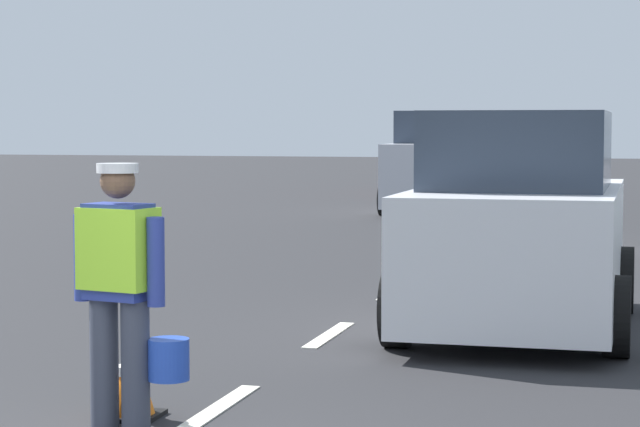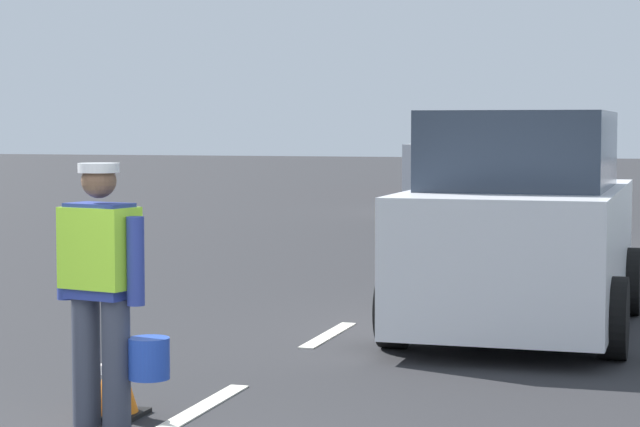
# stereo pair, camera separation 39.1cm
# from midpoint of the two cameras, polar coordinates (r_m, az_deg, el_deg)

# --- Properties ---
(ground_plane) EXTENTS (96.00, 96.00, 0.00)m
(ground_plane) POSITION_cam_midpoint_polar(r_m,az_deg,el_deg) (26.27, 10.28, -0.16)
(ground_plane) COLOR #28282B
(lane_center_line) EXTENTS (0.14, 46.40, 0.01)m
(lane_center_line) POSITION_cam_midpoint_polar(r_m,az_deg,el_deg) (30.44, 11.18, 0.41)
(lane_center_line) COLOR silver
(lane_center_line) RESTS_ON ground
(road_worker) EXTENTS (0.77, 0.37, 1.67)m
(road_worker) POSITION_cam_midpoint_polar(r_m,az_deg,el_deg) (7.85, -8.51, -3.09)
(road_worker) COLOR #383D4C
(road_worker) RESTS_ON ground
(traffic_cone_near) EXTENTS (0.36, 0.36, 0.55)m
(traffic_cone_near) POSITION_cam_midpoint_polar(r_m,az_deg,el_deg) (8.25, -8.06, -7.40)
(traffic_cone_near) COLOR black
(traffic_cone_near) RESTS_ON ground
(car_oncoming_second) EXTENTS (1.96, 4.27, 2.22)m
(car_oncoming_second) POSITION_cam_midpoint_polar(r_m,az_deg,el_deg) (27.36, 6.95, 2.21)
(car_oncoming_second) COLOR silver
(car_oncoming_second) RESTS_ON ground
(car_outgoing_ahead) EXTENTS (2.05, 4.03, 2.03)m
(car_outgoing_ahead) POSITION_cam_midpoint_polar(r_m,az_deg,el_deg) (11.65, 10.22, -0.72)
(car_outgoing_ahead) COLOR silver
(car_outgoing_ahead) RESTS_ON ground
(car_oncoming_third) EXTENTS (2.07, 4.02, 2.16)m
(car_oncoming_third) POSITION_cam_midpoint_polar(r_m,az_deg,el_deg) (34.80, 9.16, 2.53)
(car_oncoming_third) COLOR red
(car_oncoming_third) RESTS_ON ground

